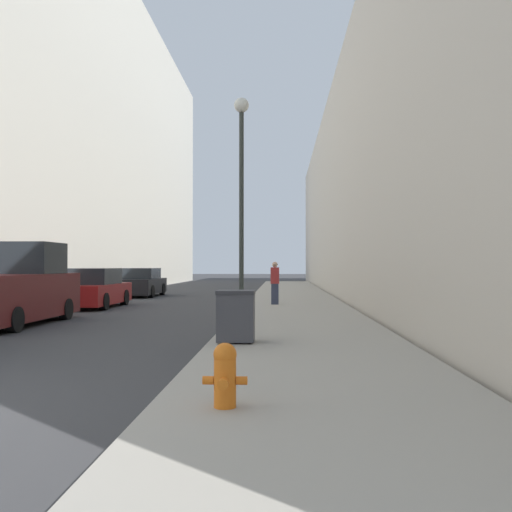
{
  "coord_description": "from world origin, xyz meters",
  "views": [
    {
      "loc": [
        5.11,
        -5.32,
        1.66
      ],
      "look_at": [
        4.14,
        16.66,
        2.01
      ],
      "focal_mm": 40.0,
      "sensor_mm": 36.0,
      "label": 1
    }
  ],
  "objects_px": {
    "fire_hydrant": "(225,373)",
    "pedestrian_on_sidewalk": "(275,283)",
    "trash_bin": "(236,315)",
    "pickup_truck": "(12,290)",
    "parked_sedan_near": "(93,289)",
    "lamppost": "(241,181)",
    "parked_sedan_far": "(142,283)"
  },
  "relations": [
    {
      "from": "trash_bin",
      "to": "pedestrian_on_sidewalk",
      "type": "distance_m",
      "value": 10.83
    },
    {
      "from": "fire_hydrant",
      "to": "trash_bin",
      "type": "relative_size",
      "value": 0.67
    },
    {
      "from": "parked_sedan_near",
      "to": "parked_sedan_far",
      "type": "distance_m",
      "value": 7.84
    },
    {
      "from": "lamppost",
      "to": "fire_hydrant",
      "type": "bearing_deg",
      "value": -87.05
    },
    {
      "from": "parked_sedan_far",
      "to": "pedestrian_on_sidewalk",
      "type": "bearing_deg",
      "value": -47.81
    },
    {
      "from": "fire_hydrant",
      "to": "pickup_truck",
      "type": "bearing_deg",
      "value": 125.98
    },
    {
      "from": "lamppost",
      "to": "pedestrian_on_sidewalk",
      "type": "bearing_deg",
      "value": 82.63
    },
    {
      "from": "trash_bin",
      "to": "parked_sedan_far",
      "type": "height_order",
      "value": "parked_sedan_far"
    },
    {
      "from": "pickup_truck",
      "to": "parked_sedan_near",
      "type": "height_order",
      "value": "pickup_truck"
    },
    {
      "from": "parked_sedan_far",
      "to": "lamppost",
      "type": "bearing_deg",
      "value": -66.33
    },
    {
      "from": "lamppost",
      "to": "pedestrian_on_sidewalk",
      "type": "distance_m",
      "value": 7.2
    },
    {
      "from": "fire_hydrant",
      "to": "parked_sedan_near",
      "type": "relative_size",
      "value": 0.15
    },
    {
      "from": "fire_hydrant",
      "to": "parked_sedan_near",
      "type": "distance_m",
      "value": 17.33
    },
    {
      "from": "pickup_truck",
      "to": "parked_sedan_far",
      "type": "xyz_separation_m",
      "value": [
        0.11,
        14.29,
        -0.27
      ]
    },
    {
      "from": "pedestrian_on_sidewalk",
      "to": "lamppost",
      "type": "bearing_deg",
      "value": -97.37
    },
    {
      "from": "fire_hydrant",
      "to": "parked_sedan_far",
      "type": "height_order",
      "value": "parked_sedan_far"
    },
    {
      "from": "fire_hydrant",
      "to": "pedestrian_on_sidewalk",
      "type": "relative_size",
      "value": 0.42
    },
    {
      "from": "parked_sedan_near",
      "to": "pedestrian_on_sidewalk",
      "type": "bearing_deg",
      "value": -0.29
    },
    {
      "from": "trash_bin",
      "to": "lamppost",
      "type": "relative_size",
      "value": 0.17
    },
    {
      "from": "parked_sedan_near",
      "to": "fire_hydrant",
      "type": "bearing_deg",
      "value": -66.99
    },
    {
      "from": "trash_bin",
      "to": "parked_sedan_near",
      "type": "distance_m",
      "value": 12.63
    },
    {
      "from": "trash_bin",
      "to": "pickup_truck",
      "type": "distance_m",
      "value": 7.94
    },
    {
      "from": "fire_hydrant",
      "to": "pedestrian_on_sidewalk",
      "type": "distance_m",
      "value": 15.93
    },
    {
      "from": "fire_hydrant",
      "to": "lamppost",
      "type": "relative_size",
      "value": 0.11
    },
    {
      "from": "trash_bin",
      "to": "parked_sedan_near",
      "type": "relative_size",
      "value": 0.22
    },
    {
      "from": "lamppost",
      "to": "trash_bin",
      "type": "bearing_deg",
      "value": -87.41
    },
    {
      "from": "parked_sedan_near",
      "to": "trash_bin",
      "type": "bearing_deg",
      "value": -59.12
    },
    {
      "from": "pickup_truck",
      "to": "fire_hydrant",
      "type": "bearing_deg",
      "value": -54.02
    },
    {
      "from": "lamppost",
      "to": "pickup_truck",
      "type": "height_order",
      "value": "lamppost"
    },
    {
      "from": "lamppost",
      "to": "parked_sedan_near",
      "type": "relative_size",
      "value": 1.34
    },
    {
      "from": "lamppost",
      "to": "parked_sedan_near",
      "type": "bearing_deg",
      "value": 133.9
    },
    {
      "from": "lamppost",
      "to": "parked_sedan_near",
      "type": "height_order",
      "value": "lamppost"
    }
  ]
}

